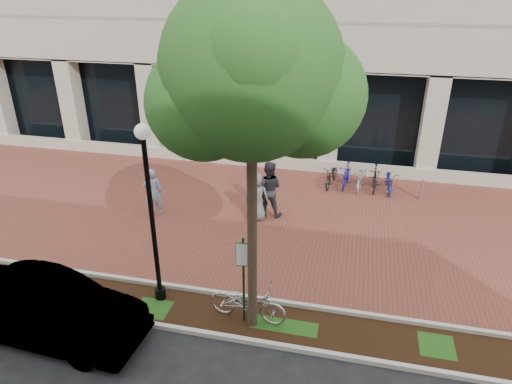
% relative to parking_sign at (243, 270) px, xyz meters
% --- Properties ---
extents(ground, '(120.00, 120.00, 0.00)m').
position_rel_parking_sign_xyz_m(ground, '(-0.90, 5.31, -1.49)').
color(ground, black).
rests_on(ground, ground).
extents(brick_plaza, '(40.00, 9.00, 0.01)m').
position_rel_parking_sign_xyz_m(brick_plaza, '(-0.90, 5.31, -1.49)').
color(brick_plaza, brown).
rests_on(brick_plaza, ground).
extents(planting_strip, '(40.00, 1.50, 0.01)m').
position_rel_parking_sign_xyz_m(planting_strip, '(-0.90, 0.06, -1.49)').
color(planting_strip, black).
rests_on(planting_strip, ground).
extents(curb_plaza_side, '(40.00, 0.12, 0.12)m').
position_rel_parking_sign_xyz_m(curb_plaza_side, '(-0.90, 0.81, -1.43)').
color(curb_plaza_side, '#BABAB0').
rests_on(curb_plaza_side, ground).
extents(curb_street_side, '(40.00, 0.12, 0.12)m').
position_rel_parking_sign_xyz_m(curb_street_side, '(-0.90, -0.69, -1.43)').
color(curb_street_side, '#BABAB0').
rests_on(curb_street_side, ground).
extents(parking_sign, '(0.34, 0.07, 2.34)m').
position_rel_parking_sign_xyz_m(parking_sign, '(0.00, 0.00, 0.00)').
color(parking_sign, '#153A17').
rests_on(parking_sign, ground).
extents(lamppost, '(0.36, 0.36, 4.69)m').
position_rel_parking_sign_xyz_m(lamppost, '(-2.33, 0.36, 1.14)').
color(lamppost, black).
rests_on(lamppost, ground).
extents(street_tree, '(4.12, 3.44, 7.74)m').
position_rel_parking_sign_xyz_m(street_tree, '(0.28, -0.04, 4.30)').
color(street_tree, '#443527').
rests_on(street_tree, ground).
extents(locked_bicycle, '(1.97, 0.83, 1.01)m').
position_rel_parking_sign_xyz_m(locked_bicycle, '(0.07, 0.11, -0.99)').
color(locked_bicycle, silver).
rests_on(locked_bicycle, ground).
extents(pedestrian_left, '(0.73, 0.62, 1.70)m').
position_rel_parking_sign_xyz_m(pedestrian_left, '(-4.41, 4.63, -0.64)').
color(pedestrian_left, '#87A1CA').
rests_on(pedestrian_left, ground).
extents(pedestrian_mid, '(0.98, 0.77, 1.99)m').
position_rel_parking_sign_xyz_m(pedestrian_mid, '(-0.53, 5.47, -0.50)').
color(pedestrian_mid, '#26262B').
rests_on(pedestrian_mid, ground).
extents(pedestrian_right, '(0.87, 0.59, 1.72)m').
position_rel_parking_sign_xyz_m(pedestrian_right, '(-0.86, 5.07, -0.64)').
color(pedestrian_right, '#5E5E63').
rests_on(pedestrian_right, ground).
extents(bollard, '(0.12, 0.12, 0.88)m').
position_rel_parking_sign_xyz_m(bollard, '(4.78, 7.92, -1.05)').
color(bollard, silver).
rests_on(bollard, ground).
extents(bike_rack_cluster, '(2.93, 1.70, 0.95)m').
position_rel_parking_sign_xyz_m(bike_rack_cluster, '(2.54, 8.48, -1.05)').
color(bike_rack_cluster, black).
rests_on(bike_rack_cluster, ground).
extents(sedan_near_curb, '(4.53, 1.81, 1.46)m').
position_rel_parking_sign_xyz_m(sedan_near_curb, '(-4.19, -1.46, -0.76)').
color(sedan_near_curb, '#A2A1A6').
rests_on(sedan_near_curb, ground).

